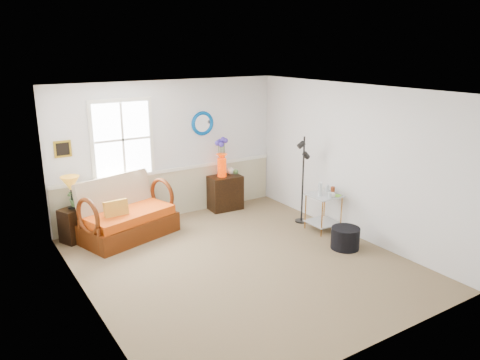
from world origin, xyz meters
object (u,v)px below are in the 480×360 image
loveseat (127,209)px  side_table (323,212)px  lamp_stand (72,226)px  cabinet (225,193)px  floor_lamp (303,180)px  ottoman (345,238)px

loveseat → side_table: 3.43m
lamp_stand → cabinet: size_ratio=0.84×
floor_lamp → cabinet: bearing=132.7°
side_table → cabinet: bearing=114.8°
cabinet → floor_lamp: 1.69m
side_table → ottoman: (-0.23, -0.79, -0.16)m
side_table → lamp_stand: bearing=154.3°
lamp_stand → cabinet: bearing=0.7°
loveseat → lamp_stand: loveseat is taller
loveseat → cabinet: size_ratio=2.29×
lamp_stand → ottoman: (3.67, -2.67, -0.11)m
loveseat → floor_lamp: floor_lamp is taller
loveseat → ottoman: 3.69m
loveseat → side_table: bearing=-44.1°
loveseat → side_table: loveseat is taller
cabinet → ottoman: 2.79m
side_table → ottoman: side_table is taller
lamp_stand → cabinet: cabinet is taller
loveseat → side_table: size_ratio=2.37×
floor_lamp → lamp_stand: bearing=172.4°
cabinet → ottoman: (0.66, -2.71, -0.17)m
floor_lamp → loveseat: bearing=172.3°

